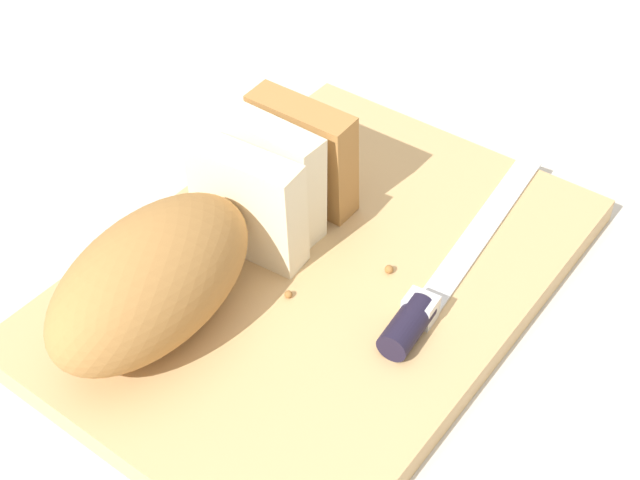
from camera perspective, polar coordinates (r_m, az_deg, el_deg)
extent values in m
plane|color=beige|center=(0.73, 0.00, -3.02)|extent=(3.00, 3.00, 0.00)
cube|color=tan|center=(0.73, 0.00, -2.39)|extent=(0.45, 0.32, 0.02)
ellipsoid|color=#A8753D|center=(0.65, -10.73, -2.59)|extent=(0.19, 0.10, 0.10)
cube|color=beige|center=(0.70, -4.67, 2.34)|extent=(0.04, 0.10, 0.10)
cube|color=beige|center=(0.73, -3.21, 4.17)|extent=(0.03, 0.10, 0.10)
cube|color=#A8753D|center=(0.75, -1.11, 5.56)|extent=(0.03, 0.10, 0.10)
cube|color=silver|center=(0.76, 10.30, 0.62)|extent=(0.23, 0.04, 0.00)
cylinder|color=black|center=(0.66, 5.61, -5.58)|extent=(0.05, 0.03, 0.02)
cube|color=silver|center=(0.68, 6.59, -4.25)|extent=(0.02, 0.03, 0.02)
sphere|color=#996633|center=(0.69, -2.13, -3.46)|extent=(0.01, 0.01, 0.01)
sphere|color=#996633|center=(0.71, 4.46, -1.89)|extent=(0.01, 0.01, 0.01)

